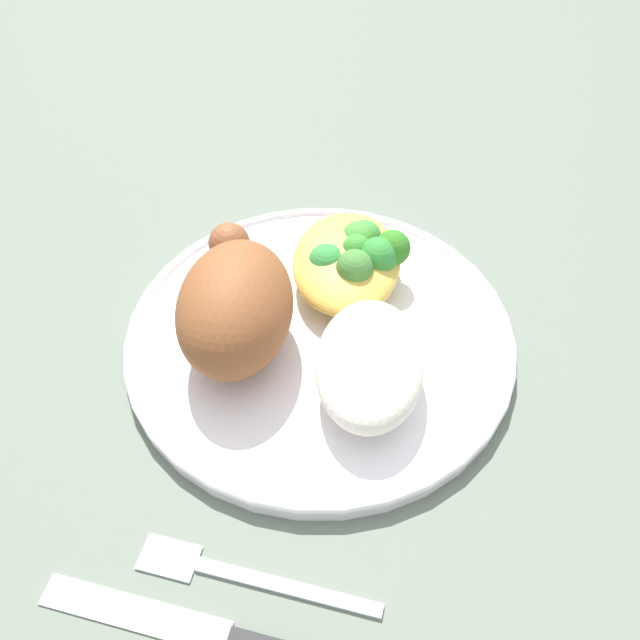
# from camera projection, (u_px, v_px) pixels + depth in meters

# --- Properties ---
(ground_plane) EXTENTS (2.00, 2.00, 0.00)m
(ground_plane) POSITION_uv_depth(u_px,v_px,m) (320.00, 343.00, 0.50)
(ground_plane) COLOR #5D685A
(plate) EXTENTS (0.29, 0.29, 0.02)m
(plate) POSITION_uv_depth(u_px,v_px,m) (320.00, 336.00, 0.49)
(plate) COLOR white
(plate) RESTS_ON ground_plane
(roasted_chicken) EXTENTS (0.12, 0.08, 0.08)m
(roasted_chicken) POSITION_uv_depth(u_px,v_px,m) (235.00, 305.00, 0.45)
(roasted_chicken) COLOR brown
(roasted_chicken) RESTS_ON plate
(rice_pile) EXTENTS (0.11, 0.07, 0.04)m
(rice_pile) POSITION_uv_depth(u_px,v_px,m) (370.00, 364.00, 0.44)
(rice_pile) COLOR silver
(rice_pile) RESTS_ON plate
(mac_cheese_with_broccoli) EXTENTS (0.11, 0.09, 0.04)m
(mac_cheese_with_broccoli) POSITION_uv_depth(u_px,v_px,m) (351.00, 258.00, 0.51)
(mac_cheese_with_broccoli) COLOR gold
(mac_cheese_with_broccoli) RESTS_ON plate
(fork) EXTENTS (0.04, 0.14, 0.01)m
(fork) POSITION_uv_depth(u_px,v_px,m) (241.00, 575.00, 0.38)
(fork) COLOR silver
(fork) RESTS_ON ground_plane
(knife) EXTENTS (0.04, 0.19, 0.01)m
(knife) POSITION_uv_depth(u_px,v_px,m) (230.00, 638.00, 0.36)
(knife) COLOR black
(knife) RESTS_ON ground_plane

